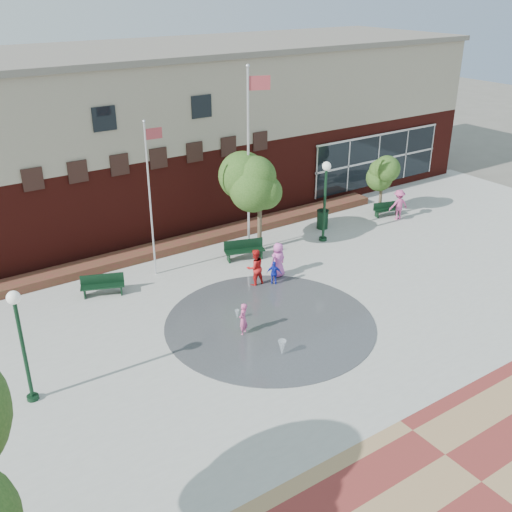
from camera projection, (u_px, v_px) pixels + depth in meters
ground at (318, 360)px, 21.62m from camera, size 120.00×120.00×0.00m
plaza_concrete at (256, 313)px, 24.62m from camera, size 46.00×18.00×0.01m
paver_band at (481, 482)px, 16.36m from camera, size 46.00×6.00×0.01m
splash_pad at (270, 324)px, 23.87m from camera, size 8.40×8.40×0.01m
library_building at (118, 136)px, 32.78m from camera, size 44.40×10.40×9.20m
flower_bed at (172, 250)px, 30.32m from camera, size 26.00×1.20×0.40m
flagpole_left at (150, 192)px, 26.21m from camera, size 0.84×0.14×7.18m
flagpole_right at (249, 153)px, 27.94m from camera, size 1.06×0.48×9.11m
lamp_left at (21, 335)px, 18.51m from camera, size 0.43×0.43×4.02m
lamp_right at (325, 193)px, 30.32m from camera, size 0.45×0.45×4.26m
bench_left at (103, 289)px, 25.88m from camera, size 1.91×1.17×0.93m
bench_mid at (245, 254)px, 29.18m from camera, size 2.02×1.12×0.98m
bench_right at (387, 212)px, 34.55m from camera, size 1.68×0.90×0.82m
trash_can at (323, 219)px, 32.73m from camera, size 0.65×0.65×1.07m
tree_mid at (260, 176)px, 28.64m from camera, size 3.18×3.18×5.37m
tree_small_right at (383, 173)px, 34.02m from camera, size 1.98×1.98×3.38m
water_jet_a at (282, 355)px, 21.86m from camera, size 0.31×0.31×0.60m
water_jet_b at (237, 320)px, 24.15m from camera, size 0.18×0.18×0.41m
child_splash at (243, 319)px, 22.90m from camera, size 0.58×0.53×1.33m
adult_red at (255, 267)px, 26.56m from camera, size 0.87×0.70×1.71m
adult_pink at (278, 260)px, 27.35m from camera, size 0.87×0.62×1.65m
child_blue at (274, 273)px, 26.68m from camera, size 0.69×0.65×1.14m
person_bench at (399, 205)px, 33.88m from camera, size 1.26×0.92×1.75m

